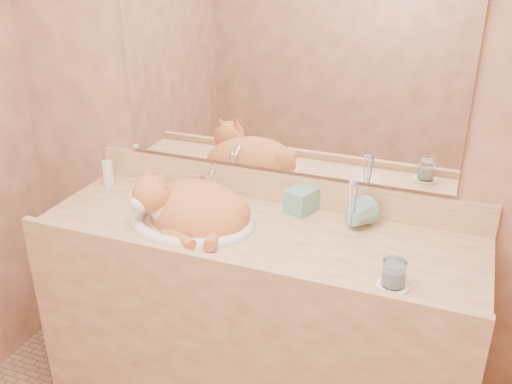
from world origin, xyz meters
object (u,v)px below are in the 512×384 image
at_px(cat, 191,207).
at_px(water_glass, 394,273).
at_px(toothbrush_cup, 351,219).
at_px(sink_basin, 192,204).
at_px(vanity_counter, 255,327).
at_px(soap_dispenser, 293,191).

bearing_deg(cat, water_glass, 3.57).
relative_size(cat, toothbrush_cup, 3.75).
bearing_deg(sink_basin, water_glass, 1.12).
bearing_deg(vanity_counter, soap_dispenser, 62.75).
xyz_separation_m(vanity_counter, water_glass, (0.51, -0.18, 0.48)).
distance_m(cat, water_glass, 0.77).
distance_m(sink_basin, water_glass, 0.77).
height_order(vanity_counter, cat, cat).
bearing_deg(toothbrush_cup, cat, -165.20).
distance_m(vanity_counter, cat, 0.55).
height_order(vanity_counter, soap_dispenser, soap_dispenser).
height_order(sink_basin, soap_dispenser, soap_dispenser).
xyz_separation_m(cat, water_glass, (0.75, -0.15, -0.01)).
xyz_separation_m(soap_dispenser, toothbrush_cup, (0.23, -0.04, -0.05)).
bearing_deg(sink_basin, toothbrush_cup, 27.10).
xyz_separation_m(soap_dispenser, water_glass, (0.43, -0.34, -0.05)).
relative_size(sink_basin, toothbrush_cup, 4.27).
distance_m(vanity_counter, sink_basin, 0.55).
relative_size(vanity_counter, sink_basin, 3.45).
relative_size(cat, water_glass, 4.90).
distance_m(sink_basin, cat, 0.01).
bearing_deg(soap_dispenser, toothbrush_cup, 10.93).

